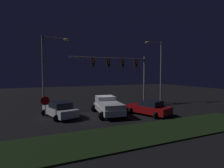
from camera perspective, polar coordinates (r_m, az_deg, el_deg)
name	(u,v)px	position (r m, az deg, el deg)	size (l,w,h in m)	color
ground_plane	(106,112)	(20.36, -1.97, -8.69)	(80.00, 80.00, 0.00)	black
grass_median	(147,132)	(13.82, 10.79, -14.42)	(20.58, 4.35, 0.10)	black
pickup_truck	(108,105)	(19.03, -1.33, -6.48)	(3.41, 5.64, 1.80)	silver
car_sedan	(60,110)	(18.63, -15.71, -7.64)	(3.19, 4.72, 1.51)	silver
car_sedan_far	(149,108)	(19.30, 11.33, -7.19)	(3.36, 4.75, 1.51)	maroon
traffic_signal_gantry	(123,67)	(23.95, 3.30, 5.22)	(10.32, 0.56, 6.50)	slate
street_lamp_left	(49,64)	(21.56, -18.88, 5.80)	(3.01, 0.44, 8.27)	slate
street_lamp_right	(158,65)	(27.11, 13.93, 5.78)	(2.86, 0.44, 8.67)	slate
stop_sign	(45,104)	(17.27, -19.85, -5.81)	(0.76, 0.08, 2.23)	slate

